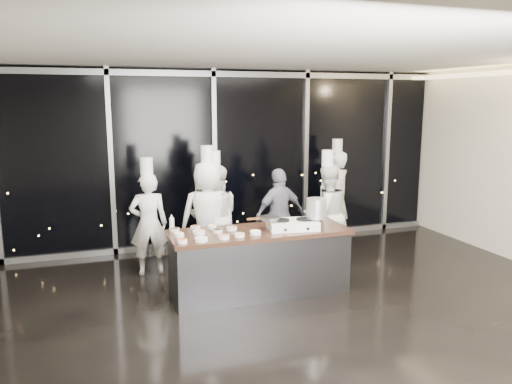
# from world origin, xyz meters

# --- Properties ---
(ground) EXTENTS (9.00, 9.00, 0.00)m
(ground) POSITION_xyz_m (0.00, 0.00, 0.00)
(ground) COLOR black
(ground) RESTS_ON ground
(room_shell) EXTENTS (9.02, 7.02, 3.21)m
(room_shell) POSITION_xyz_m (0.18, 0.00, 2.25)
(room_shell) COLOR beige
(room_shell) RESTS_ON ground
(window_wall) EXTENTS (8.90, 0.11, 3.20)m
(window_wall) POSITION_xyz_m (0.00, 3.43, 1.60)
(window_wall) COLOR black
(window_wall) RESTS_ON ground
(demo_counter) EXTENTS (2.46, 0.86, 0.90)m
(demo_counter) POSITION_xyz_m (0.00, 0.90, 0.45)
(demo_counter) COLOR #3B3B40
(demo_counter) RESTS_ON ground
(stove) EXTENTS (0.73, 0.51, 0.14)m
(stove) POSITION_xyz_m (0.46, 0.81, 0.96)
(stove) COLOR white
(stove) RESTS_ON demo_counter
(frying_pan) EXTENTS (0.48, 0.31, 0.04)m
(frying_pan) POSITION_xyz_m (0.14, 0.88, 1.06)
(frying_pan) COLOR slate
(frying_pan) RESTS_ON stove
(stock_pot) EXTENTS (0.31, 0.31, 0.27)m
(stock_pot) POSITION_xyz_m (0.79, 0.77, 1.18)
(stock_pot) COLOR #BCBCBF
(stock_pot) RESTS_ON stove
(prep_bowls) EXTENTS (1.14, 0.74, 0.05)m
(prep_bowls) POSITION_xyz_m (-0.69, 0.88, 0.93)
(prep_bowls) COLOR white
(prep_bowls) RESTS_ON demo_counter
(squeeze_bottle) EXTENTS (0.06, 0.06, 0.23)m
(squeeze_bottle) POSITION_xyz_m (-1.14, 1.24, 1.01)
(squeeze_bottle) COLOR silver
(squeeze_bottle) RESTS_ON demo_counter
(chef_far_left) EXTENTS (0.60, 0.41, 1.81)m
(chef_far_left) POSITION_xyz_m (-1.34, 2.17, 0.81)
(chef_far_left) COLOR silver
(chef_far_left) RESTS_ON ground
(chef_left) EXTENTS (0.89, 0.62, 1.97)m
(chef_left) POSITION_xyz_m (-0.44, 2.07, 0.88)
(chef_left) COLOR silver
(chef_left) RESTS_ON ground
(chef_center) EXTENTS (0.88, 0.73, 1.87)m
(chef_center) POSITION_xyz_m (-0.30, 2.19, 0.83)
(chef_center) COLOR silver
(chef_center) RESTS_ON ground
(guest) EXTENTS (0.97, 0.56, 1.55)m
(guest) POSITION_xyz_m (0.79, 2.17, 0.77)
(guest) COLOR #151439
(guest) RESTS_ON ground
(chef_right) EXTENTS (0.84, 0.68, 1.87)m
(chef_right) POSITION_xyz_m (1.46, 1.78, 0.83)
(chef_right) COLOR silver
(chef_right) RESTS_ON ground
(chef_side) EXTENTS (0.73, 0.61, 1.95)m
(chef_side) POSITION_xyz_m (2.20, 2.87, 0.88)
(chef_side) COLOR silver
(chef_side) RESTS_ON ground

